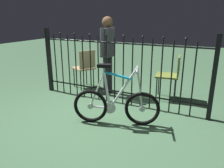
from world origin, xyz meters
The scene contains 6 objects.
ground_plane centered at (0.00, 0.00, 0.00)m, with size 20.00×20.00×0.00m, color #3F6444.
iron_fence centered at (-0.06, 0.82, 0.67)m, with size 3.31×0.07×1.35m.
bicycle centered at (0.35, 0.03, 0.32)m, with size 1.26×0.53×0.93m.
chair_tan centered at (-1.01, 1.28, 0.53)m, with size 0.55×0.55×0.87m.
chair_olive centered at (0.86, 1.47, 0.53)m, with size 0.48×0.48×0.87m.
person_visitor centered at (-0.39, 1.19, 0.94)m, with size 0.21×0.48×1.58m.
Camera 1 is at (1.69, -2.77, 1.60)m, focal length 35.64 mm.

